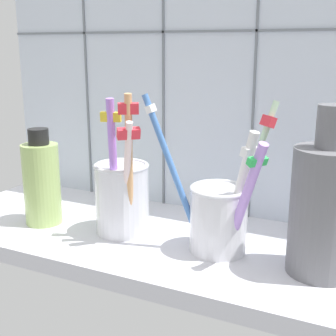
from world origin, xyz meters
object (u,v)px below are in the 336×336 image
(toothbrush_cup_left, at_px, (122,194))
(ceramic_vase, at_px, (324,208))
(toothbrush_cup_right, at_px, (220,213))
(soap_bottle, at_px, (42,182))

(toothbrush_cup_left, distance_m, ceramic_vase, 0.24)
(toothbrush_cup_right, xyz_separation_m, soap_bottle, (-0.24, -0.02, 0.01))
(toothbrush_cup_right, relative_size, ceramic_vase, 1.02)
(toothbrush_cup_left, relative_size, soap_bottle, 1.41)
(ceramic_vase, distance_m, soap_bottle, 0.35)
(toothbrush_cup_right, distance_m, soap_bottle, 0.24)
(ceramic_vase, xyz_separation_m, soap_bottle, (-0.35, -0.01, -0.01))
(toothbrush_cup_right, distance_m, ceramic_vase, 0.11)
(toothbrush_cup_left, bearing_deg, toothbrush_cup_right, 0.49)
(toothbrush_cup_right, bearing_deg, toothbrush_cup_left, -179.51)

